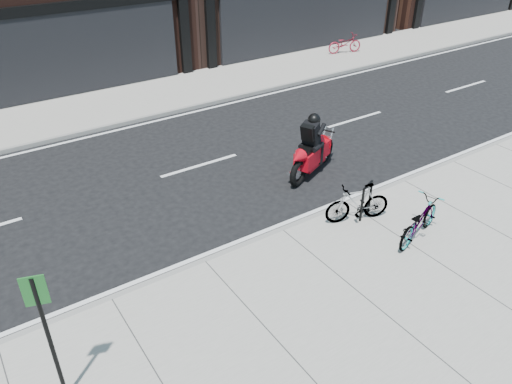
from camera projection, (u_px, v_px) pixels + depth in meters
ground at (237, 196)px, 12.75m from camera, size 120.00×120.00×0.00m
sidewalk_near at (380, 312)px, 9.17m from camera, size 60.00×6.00×0.13m
sidewalk_far at (125, 102)px, 18.23m from camera, size 60.00×3.50×0.13m
bike_rack at (366, 198)px, 11.48m from camera, size 0.49×0.23×0.87m
bicycle_front at (419, 221)px, 10.80m from camera, size 1.80×1.04×0.90m
bicycle_rear at (357, 203)px, 11.38m from camera, size 1.61×0.93×0.93m
motorcycle at (315, 148)px, 13.52m from camera, size 2.25×1.23×1.78m
bicycle_far at (345, 44)px, 23.29m from camera, size 1.74×0.97×0.87m
sign_post at (47, 330)px, 6.84m from camera, size 0.31×0.12×2.37m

